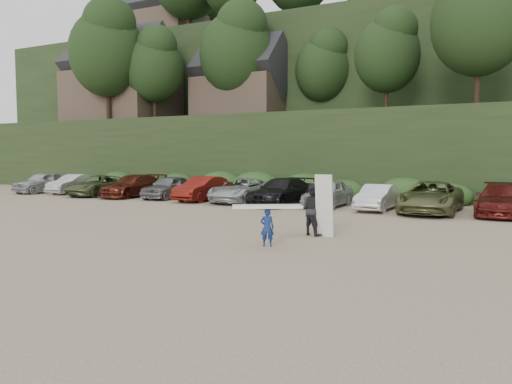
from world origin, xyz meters
The scene contains 5 objects.
ground centered at (0.00, 0.00, 0.00)m, with size 120.00×120.00×0.00m, color tan.
hillside_backdrop centered at (-0.26, 35.93, 11.22)m, with size 90.00×41.50×28.00m.
parked_cars centered at (-4.97, 9.91, 0.78)m, with size 34.21×6.16×1.62m.
child_surfer centered at (3.72, -2.49, 0.93)m, with size 2.28×1.71×1.36m.
adult_surfer centered at (4.27, 0.30, 0.99)m, with size 1.42×1.03×2.29m.
Camera 1 is at (10.89, -16.99, 3.03)m, focal length 35.00 mm.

